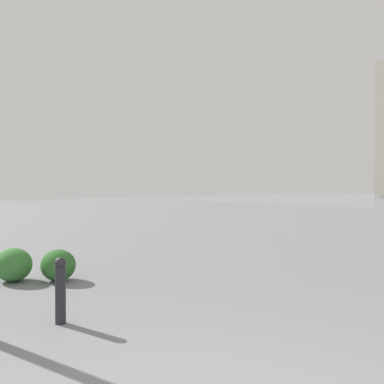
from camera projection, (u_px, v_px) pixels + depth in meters
The scene contains 3 objects.
bollard_near at pixel (60, 289), 4.60m from camera, with size 0.13×0.13×0.77m.
shrub_low at pixel (13, 265), 6.62m from camera, with size 0.65×0.59×0.56m.
shrub_round at pixel (58, 265), 6.65m from camera, with size 0.62×0.56×0.53m.
Camera 1 is at (-1.20, 1.40, 1.61)m, focal length 37.21 mm.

